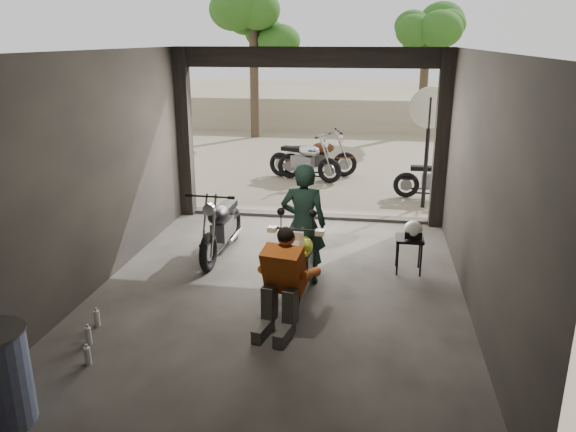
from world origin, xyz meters
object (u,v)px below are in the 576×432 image
(outside_bike_a, at_px, (304,156))
(helmet, at_px, (413,229))
(rider, at_px, (303,224))
(sign_post, at_px, (429,127))
(mechanic, at_px, (280,285))
(left_bike, at_px, (221,222))
(outside_bike_b, at_px, (318,154))
(main_bike, at_px, (303,254))
(outside_bike_c, at_px, (436,175))
(stool, at_px, (409,242))

(outside_bike_a, xyz_separation_m, helmet, (2.30, -5.48, 0.10))
(rider, height_order, helmet, rider)
(sign_post, bearing_deg, mechanic, -96.58)
(left_bike, bearing_deg, mechanic, -57.87)
(left_bike, relative_size, outside_bike_b, 0.97)
(main_bike, relative_size, helmet, 5.72)
(main_bike, relative_size, rider, 0.95)
(main_bike, xyz_separation_m, outside_bike_c, (2.22, 5.08, -0.02))
(left_bike, xyz_separation_m, mechanic, (1.34, -2.29, 0.04))
(outside_bike_a, relative_size, helmet, 5.98)
(outside_bike_b, height_order, mechanic, mechanic)
(outside_bike_c, bearing_deg, left_bike, 138.72)
(outside_bike_b, relative_size, outside_bike_c, 1.11)
(helmet, bearing_deg, outside_bike_b, 102.01)
(outside_bike_c, bearing_deg, main_bike, 158.24)
(left_bike, bearing_deg, sign_post, 45.53)
(outside_bike_a, height_order, helmet, outside_bike_a)
(mechanic, bearing_deg, rider, 98.63)
(main_bike, relative_size, left_bike, 0.98)
(mechanic, bearing_deg, main_bike, 95.71)
(outside_bike_a, height_order, outside_bike_c, outside_bike_a)
(outside_bike_c, height_order, sign_post, sign_post)
(rider, xyz_separation_m, sign_post, (1.96, 4.07, 0.78))
(main_bike, distance_m, sign_post, 4.92)
(rider, bearing_deg, mechanic, 85.88)
(left_bike, distance_m, outside_bike_b, 5.59)
(left_bike, relative_size, stool, 3.04)
(mechanic, height_order, sign_post, sign_post)
(outside_bike_b, relative_size, rider, 1.00)
(left_bike, xyz_separation_m, helmet, (2.96, -0.26, 0.12))
(main_bike, bearing_deg, left_bike, 145.27)
(left_bike, distance_m, outside_bike_a, 5.25)
(stool, distance_m, helmet, 0.21)
(main_bike, height_order, rider, rider)
(rider, height_order, stool, rider)
(outside_bike_b, relative_size, helmet, 6.03)
(main_bike, xyz_separation_m, outside_bike_b, (-0.51, 6.65, 0.04))
(outside_bike_b, distance_m, sign_post, 3.49)
(rider, bearing_deg, outside_bike_a, -83.66)
(outside_bike_b, height_order, rider, rider)
(outside_bike_a, height_order, outside_bike_b, outside_bike_b)
(outside_bike_a, xyz_separation_m, outside_bike_c, (3.03, -1.28, -0.05))
(outside_bike_b, relative_size, sign_post, 0.71)
(mechanic, bearing_deg, outside_bike_c, 81.24)
(main_bike, xyz_separation_m, rider, (-0.04, 0.32, 0.32))
(main_bike, relative_size, outside_bike_b, 0.95)
(outside_bike_b, distance_m, helmet, 6.11)
(left_bike, height_order, helmet, left_bike)
(left_bike, bearing_deg, main_bike, -36.30)
(outside_bike_a, height_order, sign_post, sign_post)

